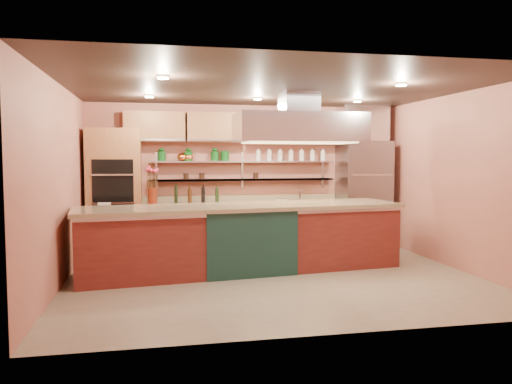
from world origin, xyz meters
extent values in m
cube|color=gray|center=(0.00, 0.00, -0.01)|extent=(6.00, 5.00, 0.02)
cube|color=black|center=(0.00, 0.00, 2.80)|extent=(6.00, 5.00, 0.02)
cube|color=#B46855|center=(0.00, 2.50, 1.40)|extent=(6.00, 0.04, 2.80)
cube|color=#B46855|center=(0.00, -2.50, 1.40)|extent=(6.00, 0.04, 2.80)
cube|color=#B46855|center=(-3.00, 0.00, 1.40)|extent=(0.04, 5.00, 2.80)
cube|color=#B46855|center=(3.00, 0.00, 1.40)|extent=(0.04, 5.00, 2.80)
cube|color=#9A6038|center=(-2.45, 2.18, 1.15)|extent=(0.95, 0.64, 2.30)
cube|color=gray|center=(2.35, 2.14, 1.05)|extent=(0.95, 0.72, 2.10)
cube|color=tan|center=(-0.05, 2.20, 0.47)|extent=(3.84, 0.64, 0.93)
cube|color=silver|center=(-0.05, 2.37, 1.35)|extent=(3.60, 0.26, 0.03)
cube|color=silver|center=(-0.05, 2.37, 1.70)|extent=(3.60, 0.26, 0.03)
cube|color=#9A6038|center=(0.00, 2.32, 2.35)|extent=(4.60, 0.36, 0.55)
cube|color=silver|center=(0.52, 0.49, 2.25)|extent=(2.00, 1.00, 0.45)
cube|color=#FFE5A5|center=(0.00, 0.20, 2.77)|extent=(4.00, 2.80, 0.02)
cube|color=maroon|center=(-0.38, 0.49, 0.52)|extent=(5.08, 1.64, 1.04)
cylinder|color=maroon|center=(-1.78, 2.15, 1.08)|extent=(0.17, 0.17, 0.30)
cube|color=black|center=(-0.97, 2.15, 1.07)|extent=(0.90, 0.37, 0.28)
cube|color=silver|center=(0.67, 2.15, 0.98)|extent=(0.19, 0.17, 0.09)
cylinder|color=silver|center=(1.06, 2.25, 1.05)|extent=(0.04, 0.04, 0.24)
ellipsoid|color=orange|center=(-1.22, 2.37, 1.79)|extent=(0.20, 0.20, 0.15)
cylinder|color=#0E4514|center=(-0.40, 2.37, 1.81)|extent=(0.19, 0.19, 0.19)
camera|label=1|loc=(-1.69, -7.17, 1.79)|focal=35.00mm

